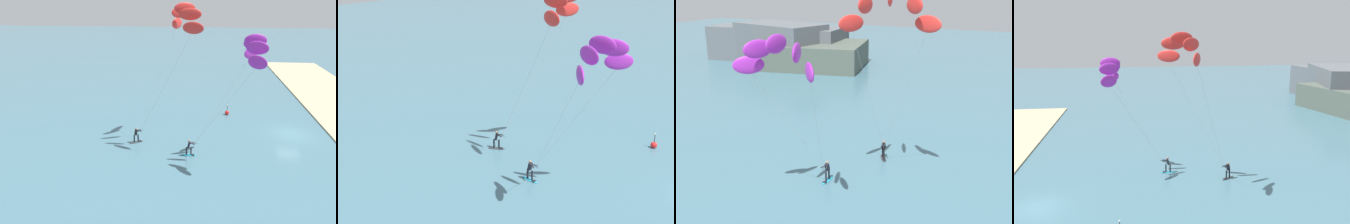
{
  "view_description": "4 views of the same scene",
  "coord_description": "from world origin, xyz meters",
  "views": [
    {
      "loc": [
        -34.25,
        10.47,
        14.92
      ],
      "look_at": [
        -5.91,
        13.34,
        4.33
      ],
      "focal_mm": 34.27,
      "sensor_mm": 36.0,
      "label": 1
    },
    {
      "loc": [
        -29.52,
        -7.23,
        16.74
      ],
      "look_at": [
        -3.42,
        16.22,
        3.49
      ],
      "focal_mm": 47.41,
      "sensor_mm": 36.0,
      "label": 2
    },
    {
      "loc": [
        6.92,
        -11.99,
        14.42
      ],
      "look_at": [
        -5.25,
        12.13,
        5.47
      ],
      "focal_mm": 41.63,
      "sensor_mm": 36.0,
      "label": 3
    },
    {
      "loc": [
        29.03,
        7.89,
        14.17
      ],
      "look_at": [
        -7.58,
        12.9,
        6.0
      ],
      "focal_mm": 39.31,
      "sensor_mm": 36.0,
      "label": 4
    }
  ],
  "objects": [
    {
      "name": "kitesurfer_mid_water",
      "position": [
        -2.04,
        12.27,
        12.32
      ],
      "size": [
        6.17,
        7.49,
        14.1
      ],
      "color": "#333338",
      "rests_on": "ground"
    },
    {
      "name": "marker_buoy",
      "position": [
        5.5,
        6.75,
        0.3
      ],
      "size": [
        0.56,
        0.56,
        1.38
      ],
      "color": "red",
      "rests_on": "ground"
    },
    {
      "name": "ground_plane",
      "position": [
        0.0,
        0.0,
        0.0
      ],
      "size": [
        240.0,
        240.0,
        0.0
      ],
      "primitive_type": "plane",
      "color": "#426B7A"
    },
    {
      "name": "kitesurfer_nearshore",
      "position": [
        -6.35,
        6.09,
        10.09
      ],
      "size": [
        5.89,
        7.11,
        11.74
      ],
      "color": "#23ADD1",
      "rests_on": "ground"
    }
  ]
}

